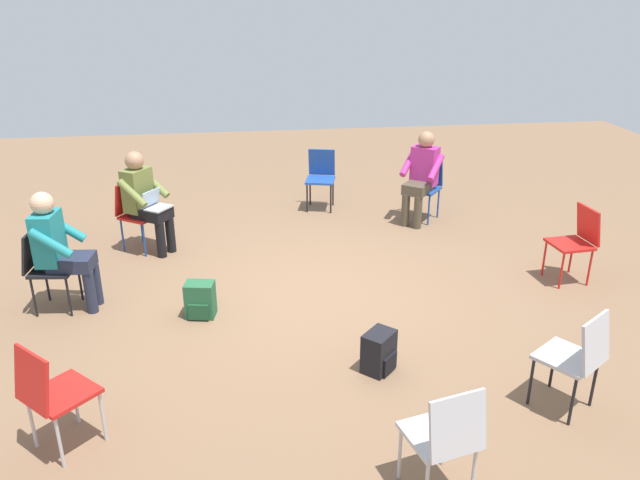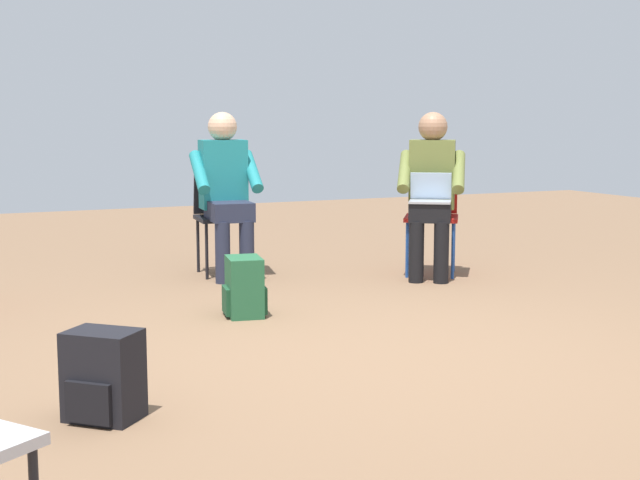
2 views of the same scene
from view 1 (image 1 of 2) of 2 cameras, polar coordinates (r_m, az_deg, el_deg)
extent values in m
plane|color=brown|center=(6.62, -0.59, -5.14)|extent=(15.92, 15.92, 0.00)
cube|color=red|center=(7.90, -16.07, 2.12)|extent=(0.56, 0.56, 0.03)
cylinder|color=#1E4799|center=(7.99, -14.18, 0.82)|extent=(0.02, 0.02, 0.42)
cylinder|color=#1E4799|center=(7.76, -15.78, -0.02)|extent=(0.02, 0.02, 0.42)
cylinder|color=#1E4799|center=(8.21, -16.01, 1.21)|extent=(0.02, 0.02, 0.42)
cylinder|color=#1E4799|center=(7.98, -17.61, 0.40)|extent=(0.02, 0.02, 0.42)
cube|color=red|center=(7.96, -17.25, 3.77)|extent=(0.29, 0.37, 0.40)
cube|color=#1E4799|center=(9.00, 0.02, 5.50)|extent=(0.49, 0.49, 0.03)
cylinder|color=black|center=(8.89, 0.99, 3.75)|extent=(0.02, 0.02, 0.42)
cylinder|color=black|center=(8.93, -1.19, 3.83)|extent=(0.02, 0.02, 0.42)
cylinder|color=black|center=(9.21, 1.20, 4.43)|extent=(0.02, 0.02, 0.42)
cylinder|color=black|center=(9.25, -0.91, 4.51)|extent=(0.02, 0.02, 0.42)
cube|color=#1E4799|center=(9.12, 0.16, 7.14)|extent=(0.39, 0.18, 0.40)
cube|color=red|center=(7.30, 21.86, -0.36)|extent=(0.44, 0.44, 0.03)
cylinder|color=red|center=(7.17, 21.22, -2.65)|extent=(0.02, 0.02, 0.42)
cylinder|color=red|center=(7.42, 19.81, -1.58)|extent=(0.02, 0.02, 0.42)
cylinder|color=red|center=(7.36, 23.43, -2.36)|extent=(0.02, 0.02, 0.42)
cylinder|color=red|center=(7.61, 21.99, -1.32)|extent=(0.02, 0.02, 0.42)
cube|color=red|center=(7.33, 23.33, 1.32)|extent=(0.13, 0.39, 0.40)
cube|color=#1E4799|center=(8.71, 9.41, 4.61)|extent=(0.56, 0.56, 0.03)
cylinder|color=#1E4799|center=(8.57, 9.91, 2.69)|extent=(0.02, 0.02, 0.42)
cylinder|color=#1E4799|center=(8.70, 7.85, 3.10)|extent=(0.02, 0.02, 0.42)
cylinder|color=#1E4799|center=(8.87, 10.75, 3.31)|extent=(0.02, 0.02, 0.42)
cylinder|color=#1E4799|center=(8.99, 8.74, 3.71)|extent=(0.02, 0.02, 0.42)
cube|color=#1E4799|center=(8.82, 9.98, 6.25)|extent=(0.35, 0.31, 0.40)
cube|color=red|center=(4.80, -22.47, -12.83)|extent=(0.57, 0.57, 0.03)
cylinder|color=#B7B7BC|center=(5.12, -21.49, -13.36)|extent=(0.02, 0.02, 0.42)
cylinder|color=#B7B7BC|center=(4.87, -19.24, -14.99)|extent=(0.02, 0.02, 0.42)
cylinder|color=#B7B7BC|center=(5.00, -24.83, -14.93)|extent=(0.02, 0.02, 0.42)
cylinder|color=#B7B7BC|center=(4.75, -22.71, -16.72)|extent=(0.02, 0.02, 0.42)
cube|color=red|center=(4.62, -24.88, -11.57)|extent=(0.34, 0.33, 0.40)
cube|color=#B7B7BC|center=(5.17, 21.62, -9.96)|extent=(0.56, 0.56, 0.03)
cylinder|color=black|center=(5.22, 18.72, -12.14)|extent=(0.02, 0.02, 0.42)
cylinder|color=black|center=(5.48, 20.53, -10.62)|extent=(0.02, 0.02, 0.42)
cylinder|color=black|center=(5.11, 22.08, -13.53)|extent=(0.02, 0.02, 0.42)
cylinder|color=black|center=(5.37, 23.75, -11.88)|extent=(0.02, 0.02, 0.42)
cube|color=#B7B7BC|center=(5.01, 23.91, -8.62)|extent=(0.37, 0.29, 0.40)
cube|color=#B7B7BC|center=(4.18, 10.77, -17.12)|extent=(0.48, 0.48, 0.03)
cylinder|color=#B7B7BC|center=(4.37, 7.31, -18.73)|extent=(0.02, 0.02, 0.42)
cylinder|color=#B7B7BC|center=(4.51, 11.30, -17.48)|extent=(0.02, 0.02, 0.42)
cylinder|color=#B7B7BC|center=(4.30, 13.84, -20.06)|extent=(0.02, 0.02, 0.42)
cube|color=#B7B7BC|center=(3.93, 12.50, -16.28)|extent=(0.39, 0.18, 0.40)
cube|color=black|center=(6.74, -23.16, -2.47)|extent=(0.44, 0.44, 0.03)
cylinder|color=black|center=(6.91, -21.09, -3.58)|extent=(0.02, 0.02, 0.42)
cylinder|color=black|center=(6.63, -21.99, -4.87)|extent=(0.02, 0.02, 0.42)
cylinder|color=black|center=(7.03, -23.70, -3.55)|extent=(0.02, 0.02, 0.42)
cylinder|color=black|center=(6.75, -24.70, -4.81)|extent=(0.02, 0.02, 0.42)
cube|color=black|center=(6.73, -24.94, -0.80)|extent=(0.13, 0.39, 0.40)
cylinder|color=black|center=(7.81, -13.51, 0.50)|extent=(0.11, 0.11, 0.45)
cylinder|color=black|center=(7.69, -14.36, 0.05)|extent=(0.11, 0.11, 0.45)
cube|color=black|center=(7.76, -15.08, 2.44)|extent=(0.52, 0.48, 0.14)
cube|color=olive|center=(7.80, -16.33, 4.43)|extent=(0.37, 0.40, 0.52)
sphere|color=#A87A5B|center=(7.70, -16.62, 6.96)|extent=(0.22, 0.22, 0.22)
cylinder|color=olive|center=(7.87, -14.84, 4.94)|extent=(0.38, 0.30, 0.31)
cylinder|color=olive|center=(7.59, -16.79, 4.08)|extent=(0.38, 0.30, 0.31)
cube|color=#9EA0A5|center=(7.66, -14.51, 2.86)|extent=(0.35, 0.37, 0.02)
cube|color=#B2D1F2|center=(7.70, -15.22, 3.73)|extent=(0.21, 0.28, 0.20)
cylinder|color=#23283D|center=(6.78, -19.82, -3.78)|extent=(0.11, 0.11, 0.45)
cylinder|color=#23283D|center=(6.62, -20.26, -4.46)|extent=(0.11, 0.11, 0.45)
cube|color=#23283D|center=(6.64, -21.74, -1.90)|extent=(0.45, 0.34, 0.14)
cube|color=teal|center=(6.61, -23.60, 0.16)|extent=(0.25, 0.36, 0.52)
sphere|color=#DBAD89|center=(6.50, -24.08, 3.09)|extent=(0.22, 0.22, 0.22)
cylinder|color=teal|center=(6.74, -22.26, 1.02)|extent=(0.40, 0.13, 0.31)
cylinder|color=teal|center=(6.39, -23.42, -0.30)|extent=(0.40, 0.13, 0.31)
cylinder|color=#4C4233|center=(8.43, 8.93, 2.52)|extent=(0.11, 0.11, 0.45)
cylinder|color=#4C4233|center=(8.50, 7.82, 2.75)|extent=(0.11, 0.11, 0.45)
cube|color=#4C4233|center=(8.52, 8.94, 4.76)|extent=(0.50, 0.51, 0.14)
cube|color=#B22D84|center=(8.62, 9.55, 6.72)|extent=(0.40, 0.39, 0.52)
sphere|color=#A87A5B|center=(8.53, 9.70, 9.04)|extent=(0.22, 0.22, 0.22)
cylinder|color=#B22D84|center=(8.45, 10.55, 6.52)|extent=(0.32, 0.36, 0.31)
cylinder|color=#B22D84|center=(8.59, 8.06, 6.95)|extent=(0.32, 0.36, 0.31)
cube|color=#235B38|center=(6.28, -10.89, -5.37)|extent=(0.31, 0.25, 0.36)
cube|color=#1C492C|center=(6.32, -10.84, -6.02)|extent=(0.24, 0.28, 0.16)
cube|color=black|center=(5.39, 5.39, -10.11)|extent=(0.34, 0.34, 0.36)
cube|color=black|center=(5.43, 5.36, -10.83)|extent=(0.32, 0.31, 0.16)
camera|label=2|loc=(6.21, 40.42, -0.76)|focal=50.00mm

